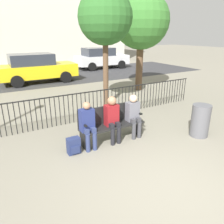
{
  "coord_description": "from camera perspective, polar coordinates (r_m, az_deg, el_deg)",
  "views": [
    {
      "loc": [
        -2.6,
        -2.33,
        2.68
      ],
      "look_at": [
        0.0,
        2.18,
        0.8
      ],
      "focal_mm": 35.0,
      "sensor_mm": 36.0,
      "label": 1
    }
  ],
  "objects": [
    {
      "name": "ground_plane",
      "position": [
        4.4,
        15.1,
        -18.46
      ],
      "size": [
        80.0,
        80.0,
        0.0
      ],
      "primitive_type": "plane",
      "color": "gray"
    },
    {
      "name": "park_bench",
      "position": [
        5.71,
        -0.4,
        -2.66
      ],
      "size": [
        1.72,
        0.45,
        0.92
      ],
      "color": "black",
      "rests_on": "ground"
    },
    {
      "name": "seated_person_0",
      "position": [
        5.25,
        -6.34,
        -2.94
      ],
      "size": [
        0.34,
        0.39,
        1.18
      ],
      "color": "navy",
      "rests_on": "ground"
    },
    {
      "name": "seated_person_1",
      "position": [
        5.53,
        0.1,
        -1.26
      ],
      "size": [
        0.34,
        0.39,
        1.22
      ],
      "color": "black",
      "rests_on": "ground"
    },
    {
      "name": "seated_person_2",
      "position": [
        5.87,
        5.63,
        -0.41
      ],
      "size": [
        0.34,
        0.39,
        1.17
      ],
      "color": "#3D3D42",
      "rests_on": "ground"
    },
    {
      "name": "backpack",
      "position": [
        5.25,
        -9.96,
        -8.72
      ],
      "size": [
        0.3,
        0.23,
        0.4
      ],
      "color": "navy",
      "rests_on": "ground"
    },
    {
      "name": "fence_railing",
      "position": [
        7.03,
        -6.95,
        2.15
      ],
      "size": [
        9.01,
        0.03,
        0.95
      ],
      "color": "black",
      "rests_on": "ground"
    },
    {
      "name": "tree_0",
      "position": [
        8.18,
        -1.79,
        23.38
      ],
      "size": [
        1.91,
        1.91,
        4.16
      ],
      "color": "brown",
      "rests_on": "ground"
    },
    {
      "name": "tree_1",
      "position": [
        10.85,
        7.64,
        22.41
      ],
      "size": [
        2.56,
        2.56,
        4.51
      ],
      "color": "brown",
      "rests_on": "ground"
    },
    {
      "name": "street_surface",
      "position": [
        14.81,
        -19.56,
        8.32
      ],
      "size": [
        24.0,
        6.0,
        0.01
      ],
      "color": "#333335",
      "rests_on": "ground"
    },
    {
      "name": "parked_car_1",
      "position": [
        13.34,
        -19.13,
        10.88
      ],
      "size": [
        4.2,
        1.94,
        1.62
      ],
      "color": "yellow",
      "rests_on": "ground"
    },
    {
      "name": "parked_car_2",
      "position": [
        17.97,
        -2.88,
        13.97
      ],
      "size": [
        4.2,
        1.94,
        1.62
      ],
      "color": "silver",
      "rests_on": "ground"
    },
    {
      "name": "trash_bin",
      "position": [
        6.41,
        22.05,
        -2.09
      ],
      "size": [
        0.49,
        0.49,
        0.89
      ],
      "color": "#56565B",
      "rests_on": "ground"
    }
  ]
}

